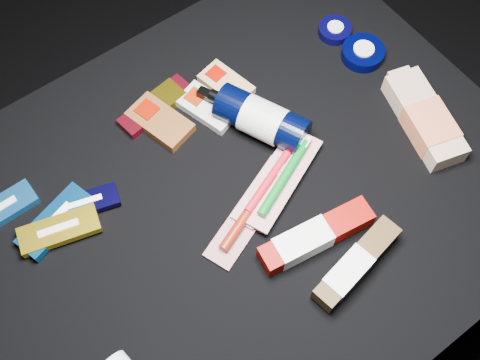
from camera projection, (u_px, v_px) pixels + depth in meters
ground at (237, 270)px, 1.37m from camera, size 3.00×3.00×0.00m
cloth_table at (237, 238)px, 1.19m from camera, size 0.98×0.78×0.40m
luna_bar_0 at (0, 210)px, 0.99m from camera, size 0.12×0.05×0.02m
luna_bar_1 at (56, 221)px, 0.98m from camera, size 0.14×0.09×0.02m
luna_bar_2 at (86, 203)px, 0.99m from camera, size 0.12×0.07×0.01m
luna_bar_3 at (59, 230)px, 0.96m from camera, size 0.14×0.08×0.02m
clif_bar_0 at (158, 120)px, 1.06m from camera, size 0.09×0.13×0.02m
clif_bar_1 at (206, 106)px, 1.08m from camera, size 0.09×0.12×0.02m
clif_bar_2 at (225, 83)px, 1.10m from camera, size 0.07×0.11×0.02m
power_bar at (159, 103)px, 1.08m from camera, size 0.15×0.06×0.02m
lotion_bottle at (261, 119)px, 1.04m from camera, size 0.13×0.21×0.07m
cream_tin_upper at (335, 30)px, 1.16m from camera, size 0.06×0.06×0.02m
cream_tin_lower at (363, 53)px, 1.13m from camera, size 0.08×0.08×0.02m
bodywash_bottle at (425, 120)px, 1.05m from camera, size 0.11×0.21×0.04m
toothbrush_pack_0 at (252, 208)px, 0.99m from camera, size 0.22×0.12×0.02m
toothbrush_pack_1 at (271, 178)px, 1.01m from camera, size 0.19×0.11×0.02m
toothbrush_pack_2 at (285, 178)px, 1.00m from camera, size 0.20×0.12×0.02m
toothpaste_carton_red at (311, 238)px, 0.95m from camera, size 0.20×0.07×0.04m
toothpaste_carton_green at (354, 267)px, 0.93m from camera, size 0.18×0.07×0.03m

